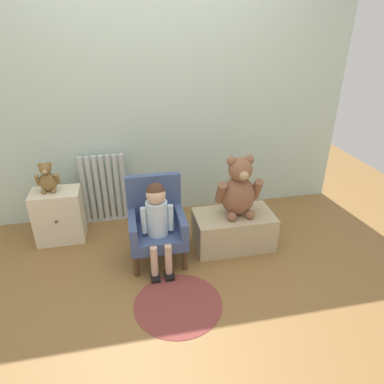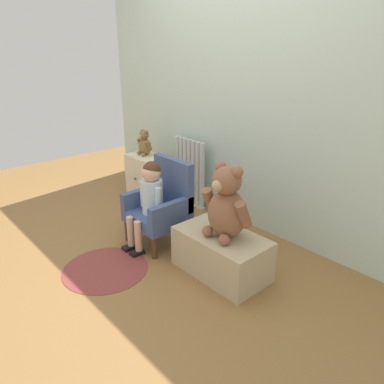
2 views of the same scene
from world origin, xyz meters
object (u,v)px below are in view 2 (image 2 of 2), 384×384
Objects in this scene: child_armchair at (162,205)px; floor_rug at (105,269)px; low_bench at (221,254)px; large_teddy_bear at (227,206)px; small_teddy_bear at (145,144)px; radiator at (190,173)px; child_figure at (150,193)px; small_dresser at (147,178)px.

child_armchair is 1.10× the size of floor_rug.
child_armchair reaches higher than low_bench.
large_teddy_bear reaches higher than small_teddy_bear.
low_bench is at bearing 46.08° from floor_rug.
radiator is 0.56m from small_teddy_bear.
large_teddy_bear is at bearing 45.08° from floor_rug.
child_figure is 1.06× the size of low_bench.
large_teddy_bear is (0.03, 0.01, 0.39)m from low_bench.
low_bench is at bearing 1.81° from child_armchair.
floor_rug is (0.90, -1.03, -0.24)m from small_dresser.
low_bench is 0.87m from floor_rug.
child_figure is 0.75m from low_bench.
radiator reaches higher than floor_rug.
low_bench is (0.67, 0.02, -0.17)m from child_armchair.
large_teddy_bear reaches higher than floor_rug.
child_armchair is 0.73m from large_teddy_bear.
child_figure is at bearing -168.45° from large_teddy_bear.
small_teddy_bear reaches higher than child_armchair.
large_teddy_bear is 0.84× the size of floor_rug.
radiator is at bearing 122.18° from child_armchair.
small_teddy_bear reaches higher than child_figure.
small_teddy_bear is (-0.87, 0.45, 0.27)m from child_armchair.
small_dresser is at bearing 131.39° from floor_rug.
child_armchair is at bearing -27.28° from small_dresser.
child_figure is 0.67m from floor_rug.
radiator is 0.48m from small_dresser.
child_figure reaches higher than low_bench.
radiator is 2.58× the size of small_teddy_bear.
child_figure is (0.00, -0.11, 0.14)m from child_armchair.
low_bench reaches higher than floor_rug.
child_armchair is 1.01m from small_teddy_bear.
child_armchair is 0.68m from floor_rug.
small_teddy_bear is at bearing -151.78° from radiator.
small_dresser is at bearing 146.80° from child_figure.
low_bench is at bearing -30.95° from radiator.
large_teddy_bear is (1.13, -0.65, 0.20)m from radiator.
small_dresser is 0.76× the size of floor_rug.
radiator is 0.99× the size of child_armchair.
radiator reaches higher than low_bench.
small_dresser is (-0.40, -0.25, -0.10)m from radiator.
small_teddy_bear is at bearing 164.55° from low_bench.
floor_rug is at bearing -134.92° from large_teddy_bear.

